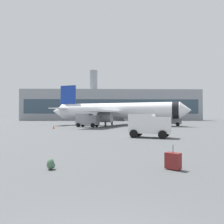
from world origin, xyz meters
TOP-DOWN VIEW (x-y plane):
  - airplane_at_gate at (2.52, 51.42)m, footprint 34.59×31.66m
  - service_truck at (-3.90, 45.32)m, footprint 5.26×3.80m
  - fuel_truck at (15.31, 50.55)m, footprint 6.44×4.09m
  - cargo_van at (4.96, 21.34)m, footprint 4.83×3.69m
  - safety_cone_near at (6.11, 37.69)m, footprint 0.44×0.44m
  - safety_cone_mid at (-9.69, 38.99)m, footprint 0.44×0.44m
  - rolling_suitcase at (3.17, 6.73)m, footprint 0.74×0.73m
  - traveller_backpack at (-2.25, 6.89)m, footprint 0.36×0.40m
  - terminal_building at (3.15, 124.82)m, footprint 97.25×21.91m

SIDE VIEW (x-z plane):
  - traveller_backpack at x=-2.25m, z-range -0.01..0.47m
  - rolling_suitcase at x=3.17m, z-range -0.16..0.94m
  - safety_cone_mid at x=-9.69m, z-range -0.01..0.79m
  - safety_cone_near at x=6.11m, z-range -0.01..0.82m
  - cargo_van at x=4.96m, z-range 0.15..2.75m
  - service_truck at x=-3.90m, z-range 0.16..3.05m
  - fuel_truck at x=15.31m, z-range 0.17..3.37m
  - airplane_at_gate at x=2.52m, z-range -1.59..8.91m
  - terminal_building at x=3.15m, z-range -5.91..22.85m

